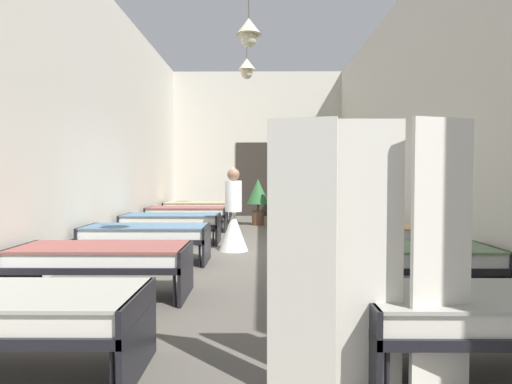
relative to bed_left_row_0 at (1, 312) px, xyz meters
name	(u,v)px	position (x,y,z in m)	size (l,w,h in m)	color
ground_plane	(256,254)	(1.68, 4.75, -0.49)	(6.07, 13.97, 0.10)	#59544C
room_shell	(256,125)	(1.68, 6.00, 1.92)	(5.87, 13.57, 4.70)	beige
bed_left_row_0	(1,312)	(0.00, 0.00, 0.00)	(1.90, 0.84, 0.57)	black
bed_right_row_0	(502,313)	(3.37, 0.00, 0.00)	(1.90, 0.84, 0.57)	black
bed_left_row_1	(102,258)	(0.00, 1.90, 0.00)	(1.90, 0.84, 0.57)	black
bed_right_row_1	(406,258)	(3.37, 1.90, 0.00)	(1.90, 0.84, 0.57)	black
bed_left_row_2	(146,234)	(0.00, 3.80, 0.00)	(1.90, 0.84, 0.57)	black
bed_right_row_2	(365,234)	(3.37, 3.80, 0.00)	(1.90, 0.84, 0.57)	black
bed_left_row_3	(171,221)	(0.00, 5.70, 0.00)	(1.90, 0.84, 0.57)	black
bed_right_row_3	(341,221)	(3.37, 5.70, 0.00)	(1.90, 0.84, 0.57)	black
bed_left_row_4	(187,213)	(0.00, 7.60, 0.00)	(1.90, 0.84, 0.57)	black
bed_right_row_4	(327,213)	(3.37, 7.60, 0.00)	(1.90, 0.84, 0.57)	black
bed_left_row_5	(198,207)	(0.00, 9.50, 0.00)	(1.90, 0.84, 0.57)	black
bed_right_row_5	(316,207)	(3.37, 9.50, 0.00)	(1.90, 0.84, 0.57)	black
nurse_near_aisle	(233,221)	(1.28, 4.85, 0.09)	(0.52, 0.52, 1.49)	white
nurse_mid_aisle	(279,207)	(2.24, 8.24, 0.09)	(0.52, 0.52, 1.49)	white
potted_plant	(258,195)	(1.71, 8.78, 0.37)	(0.61, 0.61, 1.25)	brown
privacy_screen	(371,259)	(2.42, -0.27, 0.41)	(1.25, 0.16, 1.70)	silver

